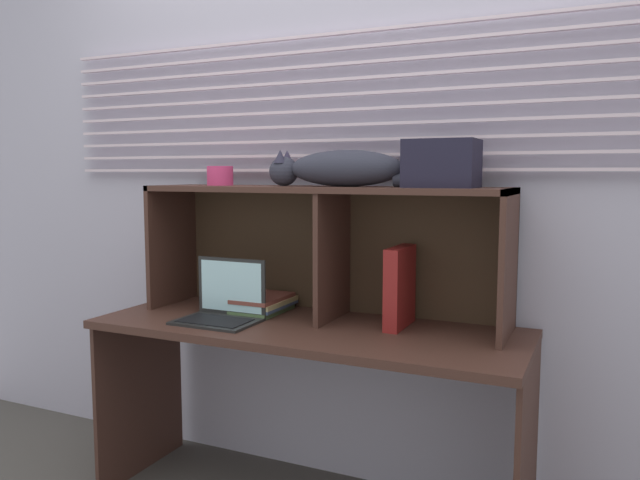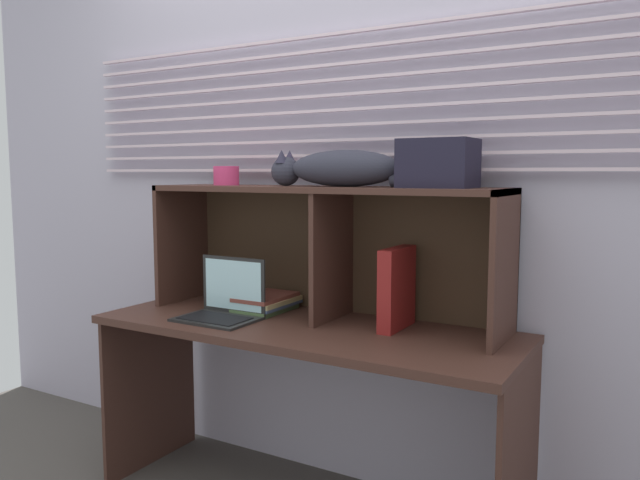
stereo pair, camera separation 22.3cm
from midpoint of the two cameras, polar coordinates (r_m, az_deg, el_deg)
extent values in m
cube|color=#B6ADC1|center=(2.55, 4.95, 5.47)|extent=(4.40, 0.04, 2.50)
cube|color=silver|center=(2.50, 4.47, 6.42)|extent=(2.68, 0.02, 0.01)
cube|color=silver|center=(2.50, 4.48, 7.77)|extent=(2.68, 0.02, 0.01)
cube|color=silver|center=(2.51, 4.49, 9.12)|extent=(2.68, 0.02, 0.01)
cube|color=silver|center=(2.51, 4.50, 10.47)|extent=(2.68, 0.02, 0.01)
cube|color=silver|center=(2.51, 4.52, 11.81)|extent=(2.68, 0.02, 0.01)
cube|color=silver|center=(2.52, 4.53, 13.15)|extent=(2.68, 0.02, 0.01)
cube|color=silver|center=(2.53, 4.54, 14.48)|extent=(2.68, 0.02, 0.01)
cube|color=silver|center=(2.54, 4.55, 15.80)|extent=(2.68, 0.02, 0.01)
cube|color=silver|center=(2.55, 4.56, 17.11)|extent=(2.68, 0.02, 0.01)
cube|color=silver|center=(2.56, 4.57, 18.41)|extent=(2.68, 0.02, 0.01)
cube|color=#442820|center=(2.32, 1.25, -8.15)|extent=(1.60, 0.59, 0.03)
cube|color=#442820|center=(2.88, -13.07, -12.95)|extent=(0.02, 0.53, 0.69)
cube|color=#442820|center=(2.20, 20.74, -19.40)|extent=(0.02, 0.53, 0.69)
cube|color=#442820|center=(2.36, 2.72, 4.66)|extent=(1.42, 0.33, 0.02)
cube|color=#442820|center=(2.77, -10.26, -0.26)|extent=(0.02, 0.33, 0.51)
cube|color=#442820|center=(2.15, 19.47, -2.35)|extent=(0.02, 0.33, 0.51)
cube|color=#442820|center=(2.35, 3.82, -1.56)|extent=(0.02, 0.31, 0.49)
cube|color=#442F1F|center=(2.52, 4.37, -0.81)|extent=(1.42, 0.01, 0.51)
ellipsoid|color=#2E2E3A|center=(2.31, 5.03, 6.57)|extent=(0.45, 0.15, 0.14)
sphere|color=#2E2E3A|center=(2.43, -0.53, 6.31)|extent=(0.11, 0.11, 0.11)
cone|color=#2C293B|center=(2.41, -0.88, 7.67)|extent=(0.05, 0.05, 0.05)
cone|color=#302A3F|center=(2.46, -0.19, 7.64)|extent=(0.05, 0.05, 0.05)
cylinder|color=#2E2E3A|center=(2.20, 12.23, 5.39)|extent=(0.23, 0.05, 0.05)
cube|color=black|center=(2.40, -6.82, -7.25)|extent=(0.30, 0.22, 0.01)
cube|color=black|center=(2.45, -5.38, -4.14)|extent=(0.30, 0.01, 0.22)
cube|color=#B2E0EA|center=(2.45, -5.43, -4.16)|extent=(0.27, 0.00, 0.20)
cube|color=black|center=(2.39, -6.98, -7.15)|extent=(0.26, 0.15, 0.00)
cube|color=maroon|center=(2.26, 9.89, -4.41)|extent=(0.05, 0.23, 0.29)
cube|color=#4D673D|center=(2.54, -2.54, -6.32)|extent=(0.17, 0.26, 0.02)
cube|color=#3D5073|center=(2.54, -2.23, -5.94)|extent=(0.17, 0.26, 0.01)
cube|color=tan|center=(2.54, -2.22, -5.60)|extent=(0.17, 0.26, 0.02)
cube|color=brown|center=(2.53, -2.47, -5.25)|extent=(0.17, 0.26, 0.02)
cylinder|color=#D83970|center=(2.59, -6.16, 5.88)|extent=(0.11, 0.11, 0.08)
cube|color=black|center=(2.18, 13.71, 6.84)|extent=(0.24, 0.19, 0.17)
camera|label=1|loc=(0.11, -87.31, 0.29)|focal=34.90mm
camera|label=2|loc=(0.11, 92.69, -0.29)|focal=34.90mm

